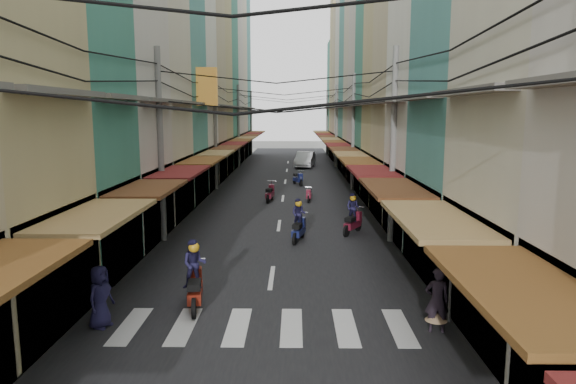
# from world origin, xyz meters

# --- Properties ---
(ground) EXTENTS (160.00, 160.00, 0.00)m
(ground) POSITION_xyz_m (0.00, 0.00, 0.00)
(ground) COLOR slate
(ground) RESTS_ON ground
(road) EXTENTS (10.00, 80.00, 0.02)m
(road) POSITION_xyz_m (0.00, 20.00, 0.01)
(road) COLOR black
(road) RESTS_ON ground
(sidewalk_left) EXTENTS (3.00, 80.00, 0.06)m
(sidewalk_left) POSITION_xyz_m (-6.50, 20.00, 0.03)
(sidewalk_left) COLOR gray
(sidewalk_left) RESTS_ON ground
(sidewalk_right) EXTENTS (3.00, 80.00, 0.06)m
(sidewalk_right) POSITION_xyz_m (6.50, 20.00, 0.03)
(sidewalk_right) COLOR gray
(sidewalk_right) RESTS_ON ground
(crosswalk) EXTENTS (7.55, 2.40, 0.01)m
(crosswalk) POSITION_xyz_m (-0.00, -6.00, 0.03)
(crosswalk) COLOR silver
(crosswalk) RESTS_ON ground
(building_row_left) EXTENTS (7.80, 67.67, 23.70)m
(building_row_left) POSITION_xyz_m (-7.92, 16.56, 9.78)
(building_row_left) COLOR silver
(building_row_left) RESTS_ON ground
(building_row_right) EXTENTS (7.80, 68.98, 22.59)m
(building_row_right) POSITION_xyz_m (7.92, 16.45, 9.41)
(building_row_right) COLOR #3C846F
(building_row_right) RESTS_ON ground
(utility_poles) EXTENTS (10.20, 66.13, 8.20)m
(utility_poles) POSITION_xyz_m (0.00, 15.01, 6.59)
(utility_poles) COLOR slate
(utility_poles) RESTS_ON ground
(white_car) EXTENTS (5.80, 2.92, 1.96)m
(white_car) POSITION_xyz_m (1.79, 32.98, 0.00)
(white_car) COLOR silver
(white_car) RESTS_ON ground
(bicycle) EXTENTS (1.63, 1.14, 1.05)m
(bicycle) POSITION_xyz_m (7.06, 2.37, 0.00)
(bicycle) COLOR black
(bicycle) RESTS_ON ground
(moving_scooters) EXTENTS (6.02, 26.79, 1.99)m
(moving_scooters) POSITION_xyz_m (0.53, 4.87, 0.55)
(moving_scooters) COLOR black
(moving_scooters) RESTS_ON ground
(parked_scooters) EXTENTS (12.81, 15.51, 1.00)m
(parked_scooters) POSITION_xyz_m (4.60, -3.49, 0.47)
(parked_scooters) COLOR black
(parked_scooters) RESTS_ON ground
(pedestrians) EXTENTS (12.45, 21.93, 2.25)m
(pedestrians) POSITION_xyz_m (-4.82, 3.61, 1.05)
(pedestrians) COLOR #271E29
(pedestrians) RESTS_ON ground
(market_umbrella) EXTENTS (2.24, 2.24, 2.36)m
(market_umbrella) POSITION_xyz_m (6.25, -7.79, 2.08)
(market_umbrella) COLOR #B2B2B7
(market_umbrella) RESTS_ON ground
(traffic_sign) EXTENTS (0.10, 0.58, 2.64)m
(traffic_sign) POSITION_xyz_m (4.86, -5.62, 1.89)
(traffic_sign) COLOR slate
(traffic_sign) RESTS_ON ground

